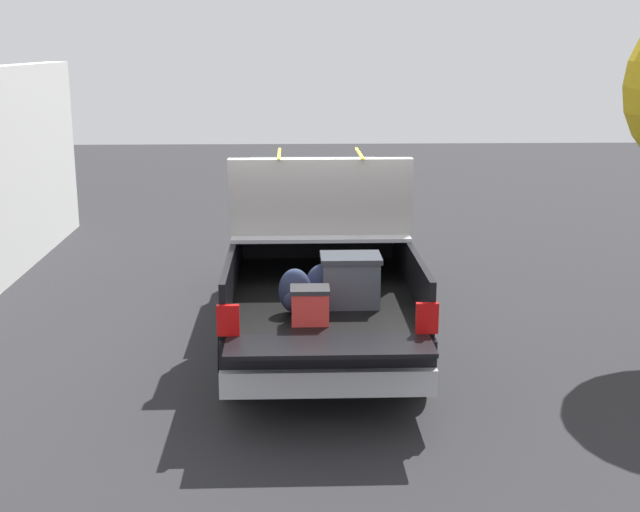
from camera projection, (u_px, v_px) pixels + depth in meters
ground_plane at (318, 332)px, 10.27m from camera, size 40.00×40.00×0.00m
pickup_truck at (317, 249)px, 10.38m from camera, size 6.05×2.06×2.23m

